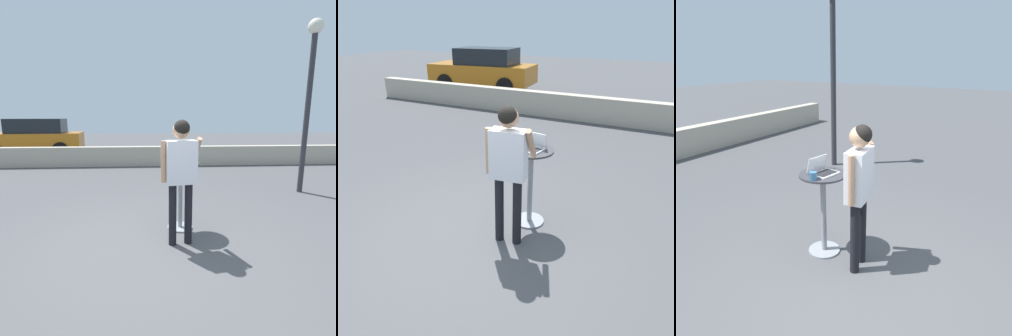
% 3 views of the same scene
% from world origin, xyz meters
% --- Properties ---
extents(ground_plane, '(50.00, 50.00, 0.00)m').
position_xyz_m(ground_plane, '(0.00, 0.00, 0.00)').
color(ground_plane, '#4C4C4F').
extents(cafe_table, '(0.59, 0.59, 1.09)m').
position_xyz_m(cafe_table, '(0.47, 0.75, 0.67)').
color(cafe_table, gray).
rests_on(cafe_table, ground_plane).
extents(laptop, '(0.35, 0.34, 0.20)m').
position_xyz_m(laptop, '(0.47, 0.76, 1.13)').
color(laptop, silver).
rests_on(laptop, cafe_table).
extents(coffee_mug, '(0.13, 0.09, 0.10)m').
position_xyz_m(coffee_mug, '(0.24, 0.73, 1.14)').
color(coffee_mug, '#336084').
rests_on(coffee_mug, cafe_table).
extents(standing_person, '(0.57, 0.43, 1.77)m').
position_xyz_m(standing_person, '(0.41, 0.21, 1.14)').
color(standing_person, black).
rests_on(standing_person, ground_plane).
extents(street_lamp, '(0.32, 0.32, 3.88)m').
position_xyz_m(street_lamp, '(3.60, 2.65, 2.54)').
color(street_lamp, '#2D2D33').
rests_on(street_lamp, ground_plane).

